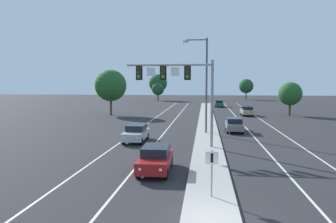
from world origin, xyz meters
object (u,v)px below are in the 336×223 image
(tree_far_left_b, at_px, (158,83))
(car_receding_green, at_px, (219,103))
(tree_far_right_a, at_px, (290,94))
(street_lamp_median, at_px, (204,80))
(car_oncoming_silver, at_px, (136,133))
(tree_far_left_c, at_px, (158,89))
(tree_far_left_a, at_px, (111,86))
(car_oncoming_red, at_px, (156,159))
(tree_far_right_b, at_px, (246,86))
(overhead_signal_mast, at_px, (181,83))
(car_receding_tan, at_px, (247,111))
(median_sign_post, at_px, (212,167))
(car_receding_grey, at_px, (234,125))

(tree_far_left_b, bearing_deg, car_receding_green, -55.08)
(tree_far_left_b, relative_size, tree_far_right_a, 1.45)
(street_lamp_median, relative_size, car_receding_green, 2.23)
(car_oncoming_silver, xyz_separation_m, tree_far_left_c, (-7.80, 67.47, 2.79))
(tree_far_left_a, bearing_deg, car_oncoming_red, -69.19)
(tree_far_right_a, bearing_deg, car_oncoming_silver, -127.68)
(tree_far_left_c, height_order, tree_far_left_b, tree_far_left_b)
(car_oncoming_silver, height_order, tree_far_left_b, tree_far_left_b)
(tree_far_right_b, bearing_deg, tree_far_left_c, -160.01)
(overhead_signal_mast, height_order, street_lamp_median, street_lamp_median)
(street_lamp_median, height_order, tree_far_right_b, street_lamp_median)
(car_oncoming_silver, height_order, car_receding_green, same)
(overhead_signal_mast, bearing_deg, car_receding_tan, 72.34)
(car_receding_tan, distance_m, tree_far_left_c, 47.03)
(street_lamp_median, bearing_deg, car_receding_green, 85.31)
(car_receding_tan, relative_size, tree_far_left_a, 0.59)
(tree_far_left_c, height_order, tree_far_left_a, tree_far_left_a)
(tree_far_right_a, bearing_deg, street_lamp_median, -123.66)
(car_oncoming_red, bearing_deg, tree_far_left_b, 98.19)
(street_lamp_median, relative_size, car_receding_tan, 2.23)
(tree_far_left_c, relative_size, tree_far_left_b, 0.68)
(overhead_signal_mast, distance_m, car_receding_green, 47.48)
(tree_far_left_b, bearing_deg, tree_far_left_c, -82.55)
(tree_far_right_b, bearing_deg, street_lamp_median, -100.32)
(car_receding_tan, bearing_deg, tree_far_left_b, 115.82)
(street_lamp_median, xyz_separation_m, car_oncoming_silver, (-6.26, -5.20, -4.97))
(tree_far_left_c, bearing_deg, car_oncoming_red, -81.79)
(overhead_signal_mast, bearing_deg, street_lamp_median, 76.21)
(car_receding_green, relative_size, tree_far_left_c, 0.81)
(car_receding_tan, distance_m, tree_far_right_a, 7.64)
(tree_far_left_c, height_order, tree_far_right_b, tree_far_right_b)
(tree_far_left_a, xyz_separation_m, tree_far_right_a, (29.75, 2.65, -1.36))
(median_sign_post, distance_m, street_lamp_median, 20.07)
(car_receding_grey, xyz_separation_m, tree_far_right_b, (9.79, 70.18, 3.53))
(car_oncoming_red, bearing_deg, overhead_signal_mast, 82.22)
(car_receding_grey, bearing_deg, car_oncoming_silver, -143.22)
(car_receding_tan, bearing_deg, car_oncoming_red, -105.64)
(tree_far_right_b, bearing_deg, median_sign_post, -97.88)
(street_lamp_median, distance_m, tree_far_right_a, 25.49)
(median_sign_post, bearing_deg, overhead_signal_mast, 100.92)
(car_oncoming_red, distance_m, tree_far_right_b, 88.83)
(car_receding_grey, relative_size, tree_far_left_a, 0.59)
(car_receding_green, distance_m, tree_far_right_a, 21.38)
(median_sign_post, distance_m, tree_far_left_b, 85.54)
(car_receding_green, distance_m, tree_far_left_a, 28.46)
(overhead_signal_mast, distance_m, car_oncoming_silver, 6.86)
(car_oncoming_red, xyz_separation_m, tree_far_left_c, (-11.17, 77.40, 2.79))
(car_receding_grey, distance_m, car_receding_tan, 18.70)
(median_sign_post, bearing_deg, tree_far_left_a, 112.92)
(median_sign_post, bearing_deg, tree_far_right_a, 71.50)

